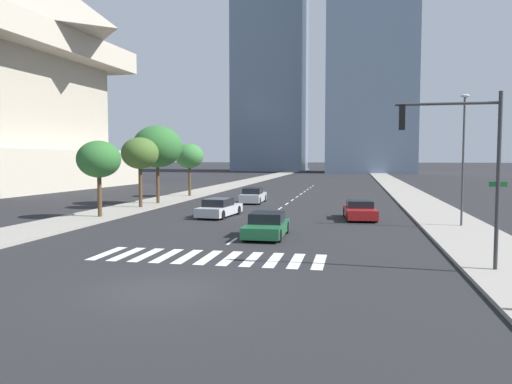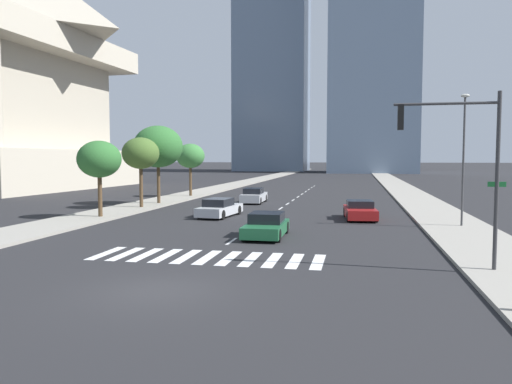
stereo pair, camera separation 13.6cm
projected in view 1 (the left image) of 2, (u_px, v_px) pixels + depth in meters
name	position (u px, v px, depth m)	size (l,w,h in m)	color
ground_plane	(160.00, 291.00, 15.25)	(800.00, 800.00, 0.00)	#232326
sidewalk_east	(423.00, 205.00, 42.36)	(4.00, 260.00, 0.15)	gray
sidewalk_west	(166.00, 200.00, 46.85)	(4.00, 260.00, 0.15)	gray
crosswalk_near	(209.00, 257.00, 20.34)	(9.45, 2.94, 0.01)	silver
lane_divider_center	(292.00, 200.00, 47.74)	(0.14, 50.00, 0.01)	silver
sedan_silver_0	(253.00, 196.00, 44.69)	(1.91, 4.64, 1.34)	#B7BABF
sedan_red_1	(360.00, 210.00, 32.90)	(2.28, 4.51, 1.24)	maroon
sedan_silver_2	(219.00, 208.00, 34.26)	(2.27, 4.84, 1.28)	#B7BABF
sedan_green_3	(267.00, 226.00, 25.57)	(1.95, 4.30, 1.24)	#1E6038
traffic_signal_near	(461.00, 150.00, 17.47)	(3.82, 0.28, 6.21)	#333335
street_lamp_east	(463.00, 150.00, 28.47)	(0.50, 0.24, 7.53)	#3F3F42
street_tree_nearest	(99.00, 159.00, 32.93)	(2.89, 2.89, 5.05)	#4C3823
street_tree_second	(140.00, 154.00, 39.23)	(2.93, 2.93, 5.51)	#4C3823
street_tree_third	(157.00, 147.00, 42.66)	(4.22, 4.22, 6.66)	#4C3823
street_tree_fourth	(189.00, 156.00, 50.97)	(2.93, 2.93, 5.34)	#4C3823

